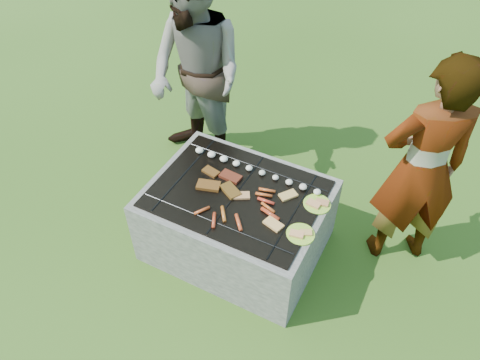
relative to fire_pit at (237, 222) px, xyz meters
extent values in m
plane|color=#294A12|center=(0.00, 0.00, -0.28)|extent=(60.00, 60.00, 0.00)
cube|color=#A49C91|center=(0.00, 0.41, 0.02)|extent=(1.30, 0.18, 0.60)
cube|color=gray|center=(0.00, -0.41, 0.02)|extent=(1.30, 0.18, 0.60)
cube|color=gray|center=(-0.56, 0.00, 0.02)|extent=(0.18, 0.64, 0.60)
cube|color=gray|center=(0.56, 0.00, 0.02)|extent=(0.18, 0.64, 0.60)
cube|color=black|center=(0.00, 0.00, -0.04)|extent=(0.94, 0.64, 0.48)
sphere|color=#FF5914|center=(0.00, 0.00, 0.18)|extent=(0.10, 0.10, 0.10)
cube|color=black|center=(0.00, 0.00, 0.32)|extent=(1.20, 0.90, 0.01)
cylinder|color=black|center=(-0.45, 0.00, 0.33)|extent=(0.01, 0.88, 0.01)
cylinder|color=black|center=(0.00, 0.00, 0.33)|extent=(0.01, 0.88, 0.01)
cylinder|color=black|center=(0.45, 0.00, 0.33)|extent=(0.01, 0.88, 0.01)
cylinder|color=black|center=(0.00, -0.32, 0.33)|extent=(1.18, 0.01, 0.01)
cylinder|color=black|center=(0.00, 0.32, 0.33)|extent=(1.18, 0.01, 0.01)
ellipsoid|color=white|center=(-0.48, 0.26, 0.35)|extent=(0.06, 0.06, 0.04)
ellipsoid|color=silver|center=(-0.37, 0.26, 0.35)|extent=(0.06, 0.06, 0.04)
ellipsoid|color=white|center=(-0.25, 0.26, 0.35)|extent=(0.06, 0.06, 0.04)
ellipsoid|color=white|center=(-0.14, 0.26, 0.35)|extent=(0.06, 0.06, 0.04)
ellipsoid|color=white|center=(-0.03, 0.26, 0.35)|extent=(0.05, 0.05, 0.04)
ellipsoid|color=beige|center=(0.08, 0.26, 0.35)|extent=(0.05, 0.05, 0.04)
ellipsoid|color=beige|center=(0.19, 0.26, 0.35)|extent=(0.05, 0.05, 0.03)
ellipsoid|color=silver|center=(0.30, 0.26, 0.35)|extent=(0.05, 0.05, 0.04)
ellipsoid|color=beige|center=(0.41, 0.26, 0.35)|extent=(0.06, 0.06, 0.04)
ellipsoid|color=beige|center=(0.52, 0.26, 0.35)|extent=(0.05, 0.05, 0.04)
cube|color=#8F571A|center=(-0.28, 0.10, 0.34)|extent=(0.14, 0.10, 0.02)
cube|color=maroon|center=(-0.12, 0.12, 0.34)|extent=(0.17, 0.10, 0.02)
cube|color=#9B561C|center=(-0.22, -0.04, 0.34)|extent=(0.19, 0.14, 0.03)
cube|color=brown|center=(-0.05, -0.01, 0.34)|extent=(0.19, 0.16, 0.02)
cylinder|color=#CD4121|center=(0.19, 0.06, 0.34)|extent=(0.13, 0.05, 0.02)
cylinder|color=red|center=(0.23, 0.01, 0.34)|extent=(0.13, 0.03, 0.02)
cylinder|color=orange|center=(0.27, -0.04, 0.34)|extent=(0.12, 0.06, 0.02)
cylinder|color=#BD461F|center=(0.31, -0.09, 0.34)|extent=(0.16, 0.07, 0.03)
cylinder|color=#CA6121|center=(0.02, -0.24, 0.34)|extent=(0.10, 0.13, 0.03)
cylinder|color=#E04824|center=(0.15, -0.26, 0.34)|extent=(0.11, 0.13, 0.03)
cylinder|color=#C86D20|center=(-0.13, -0.28, 0.34)|extent=(0.08, 0.11, 0.02)
cylinder|color=#D34E22|center=(-0.01, -0.32, 0.34)|extent=(0.08, 0.13, 0.02)
cylinder|color=#CD4121|center=(0.19, 0.12, 0.34)|extent=(0.13, 0.05, 0.02)
cube|color=tan|center=(0.05, -0.02, 0.34)|extent=(0.14, 0.12, 0.02)
cube|color=tan|center=(0.37, -0.16, 0.34)|extent=(0.15, 0.11, 0.02)
cube|color=tan|center=(0.35, 0.14, 0.34)|extent=(0.14, 0.15, 0.02)
cylinder|color=yellow|center=(0.56, 0.17, 0.32)|extent=(0.24, 0.24, 0.01)
cube|color=#E7A876|center=(0.54, 0.15, 0.34)|extent=(0.10, 0.07, 0.02)
cube|color=tan|center=(0.59, 0.19, 0.34)|extent=(0.10, 0.07, 0.02)
cylinder|color=#DAF83B|center=(0.56, -0.14, 0.32)|extent=(0.22, 0.22, 0.01)
cube|color=#F6D07E|center=(0.54, -0.16, 0.34)|extent=(0.10, 0.07, 0.02)
cube|color=tan|center=(0.59, -0.12, 0.34)|extent=(0.10, 0.08, 0.01)
imported|color=gray|center=(1.14, 0.56, 0.60)|extent=(0.77, 0.70, 1.76)
imported|color=gray|center=(-0.79, 0.77, 0.67)|extent=(1.12, 1.00, 1.90)
camera|label=1|loc=(1.13, -2.11, 2.78)|focal=35.00mm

